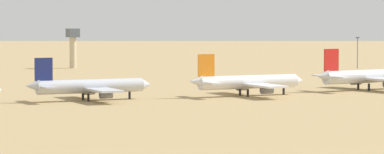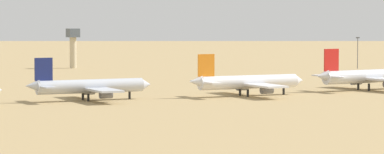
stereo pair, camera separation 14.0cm
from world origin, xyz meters
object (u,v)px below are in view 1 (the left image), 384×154
(parked_jet_navy_3, at_px, (89,86))
(parked_jet_red_5, at_px, (366,76))
(parked_jet_orange_4, at_px, (247,82))
(control_tower, at_px, (73,44))
(light_pole_mid, at_px, (357,50))

(parked_jet_navy_3, xyz_separation_m, parked_jet_red_5, (97.54, -10.03, 0.42))
(parked_jet_orange_4, xyz_separation_m, parked_jet_red_5, (48.31, 0.01, 0.28))
(parked_jet_red_5, distance_m, control_tower, 183.47)
(parked_jet_orange_4, bearing_deg, light_pole_mid, 43.82)
(control_tower, bearing_deg, light_pole_mid, -32.88)
(parked_jet_red_5, xyz_separation_m, light_pole_mid, (88.14, 108.04, 4.02))
(parked_jet_red_5, relative_size, control_tower, 2.25)
(parked_jet_navy_3, height_order, light_pole_mid, light_pole_mid)
(parked_jet_navy_3, relative_size, light_pole_mid, 2.61)
(parked_jet_navy_3, relative_size, control_tower, 2.06)
(parked_jet_red_5, xyz_separation_m, control_tower, (-25.57, 181.55, 6.80))
(control_tower, bearing_deg, parked_jet_orange_4, -97.14)
(parked_jet_navy_3, bearing_deg, parked_jet_red_5, -0.04)
(parked_jet_navy_3, xyz_separation_m, light_pole_mid, (185.68, 98.01, 4.44))
(control_tower, relative_size, light_pole_mid, 1.27)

